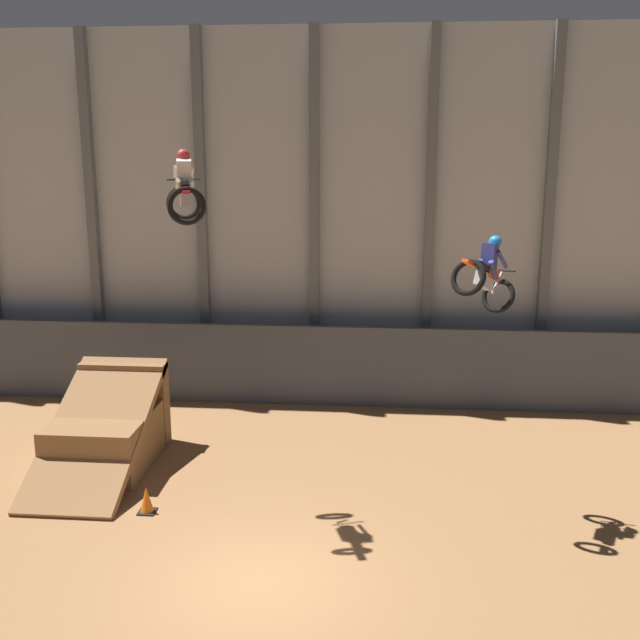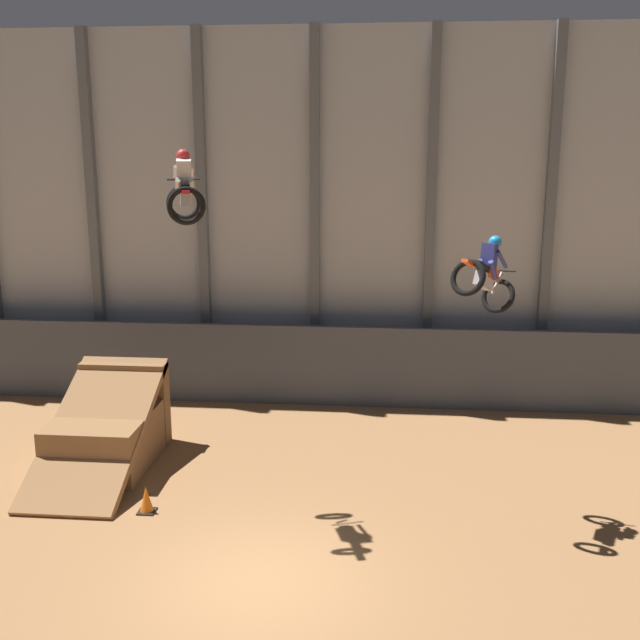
# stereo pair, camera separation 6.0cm
# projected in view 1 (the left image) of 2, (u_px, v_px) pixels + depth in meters

# --- Properties ---
(ground_plane) EXTENTS (60.00, 60.00, 0.00)m
(ground_plane) POSITION_uv_depth(u_px,v_px,m) (259.00, 582.00, 13.24)
(ground_plane) COLOR #996B42
(arena_back_wall) EXTENTS (32.00, 0.40, 10.86)m
(arena_back_wall) POSITION_uv_depth(u_px,v_px,m) (315.00, 218.00, 22.22)
(arena_back_wall) COLOR #ADB2B7
(arena_back_wall) RESTS_ON ground_plane
(lower_barrier) EXTENTS (31.36, 0.20, 2.40)m
(lower_barrier) POSITION_uv_depth(u_px,v_px,m) (312.00, 365.00, 22.08)
(lower_barrier) COLOR #474C56
(lower_barrier) RESTS_ON ground_plane
(dirt_ramp) EXTENTS (2.22, 4.49, 2.31)m
(dirt_ramp) POSITION_uv_depth(u_px,v_px,m) (110.00, 430.00, 18.21)
(dirt_ramp) COLOR olive
(dirt_ramp) RESTS_ON ground_plane
(rider_bike_left_air) EXTENTS (1.15, 1.79, 1.46)m
(rider_bike_left_air) POSITION_uv_depth(u_px,v_px,m) (185.00, 193.00, 14.67)
(rider_bike_left_air) COLOR black
(rider_bike_right_air) EXTENTS (1.56, 1.79, 1.66)m
(rider_bike_right_air) POSITION_uv_depth(u_px,v_px,m) (486.00, 276.00, 14.74)
(rider_bike_right_air) COLOR black
(traffic_cone_near_ramp) EXTENTS (0.36, 0.36, 0.58)m
(traffic_cone_near_ramp) POSITION_uv_depth(u_px,v_px,m) (147.00, 500.00, 15.69)
(traffic_cone_near_ramp) COLOR black
(traffic_cone_near_ramp) RESTS_ON ground_plane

